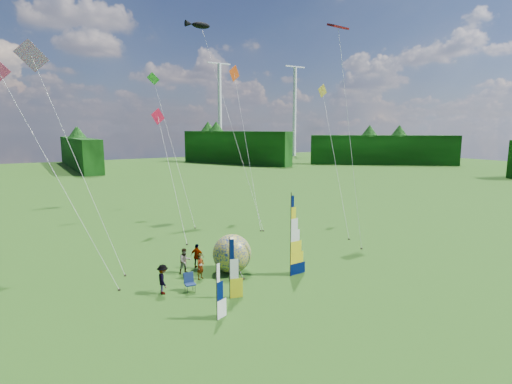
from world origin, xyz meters
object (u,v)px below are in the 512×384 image
bol_inflatable (232,254)px  spectator_b (185,261)px  spectator_c (163,279)px  camp_chair (190,283)px  spectator_a (200,266)px  feather_banner_main (291,237)px  side_banner_left (230,269)px  side_banner_far (217,293)px  spectator_d (197,256)px  kite_whale (230,113)px

bol_inflatable → spectator_b: 3.12m
spectator_c → camp_chair: spectator_c is taller
spectator_c → spectator_a: bearing=-62.1°
bol_inflatable → spectator_b: bol_inflatable is taller
feather_banner_main → side_banner_left: (-4.93, -1.03, -0.92)m
side_banner_far → spectator_c: 4.75m
spectator_a → camp_chair: size_ratio=1.47×
spectator_b → spectator_d: (1.08, 0.50, -0.00)m
bol_inflatable → feather_banner_main: bearing=-42.2°
bol_inflatable → spectator_a: bearing=-179.4°
spectator_b → side_banner_far: bearing=-100.0°
spectator_c → side_banner_left: bearing=-123.2°
spectator_b → camp_chair: 3.18m
side_banner_left → camp_chair: size_ratio=3.08×
spectator_a → spectator_d: 2.07m
spectator_c → camp_chair: 1.56m
bol_inflatable → camp_chair: bearing=-156.3°
side_banner_far → spectator_a: size_ratio=1.78×
spectator_d → kite_whale: bearing=-77.3°
spectator_b → spectator_c: (-2.31, -2.48, 0.03)m
bol_inflatable → spectator_b: size_ratio=1.52×
spectator_a → kite_whale: size_ratio=0.07×
spectator_a → kite_whale: (9.46, 13.86, 10.14)m
side_banner_far → feather_banner_main: bearing=3.0°
feather_banner_main → side_banner_far: feather_banner_main is taller
spectator_b → camp_chair: bearing=-107.5°
feather_banner_main → camp_chair: bearing=168.0°
spectator_c → kite_whale: bearing=-31.5°
side_banner_far → camp_chair: 4.10m
bol_inflatable → camp_chair: (-3.62, -1.59, -0.72)m
camp_chair → kite_whale: (10.80, 15.43, 10.40)m
spectator_c → kite_whale: 21.73m
side_banner_left → kite_whale: kite_whale is taller
spectator_d → camp_chair: bearing=110.3°
feather_banner_main → spectator_d: feather_banner_main is taller
feather_banner_main → camp_chair: size_ratio=4.74×
spectator_a → camp_chair: (-1.34, -1.56, -0.26)m
spectator_b → spectator_c: bearing=-134.2°
side_banner_left → spectator_a: size_ratio=2.09×
feather_banner_main → kite_whale: size_ratio=0.24×
spectator_a → spectator_d: size_ratio=0.97×
bol_inflatable → spectator_b: bearing=152.0°
feather_banner_main → side_banner_left: feather_banner_main is taller
spectator_d → side_banner_far: bearing=123.3°
side_banner_left → spectator_c: side_banner_left is taller
spectator_b → spectator_c: 3.39m
bol_inflatable → side_banner_far: bearing=-124.3°
kite_whale → side_banner_far: bearing=-123.8°
spectator_b → spectator_d: size_ratio=1.00×
bol_inflatable → spectator_a: size_ratio=1.56×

